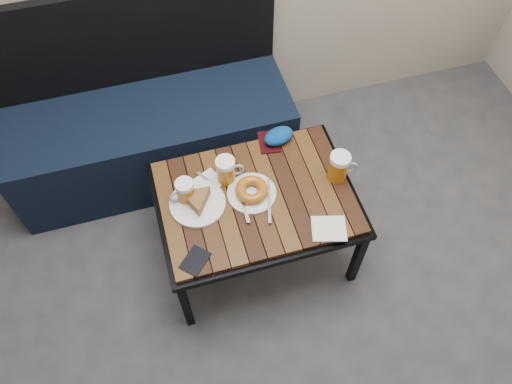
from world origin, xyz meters
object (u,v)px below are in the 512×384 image
object	(u,v)px
bench	(151,131)
passport_navy	(195,261)
beer_mug_centre	(227,170)
cafe_table	(256,201)
beer_mug_right	(339,167)
passport_burgundy	(269,142)
plate_bagel	(252,191)
knit_pouch	(279,136)
beer_mug_left	(185,192)
plate_pie	(197,201)

from	to	relation	value
bench	passport_navy	distance (m)	0.90
passport_navy	beer_mug_centre	bearing A→B (deg)	102.73
cafe_table	beer_mug_right	size ratio (longest dim) A/B	6.05
bench	passport_burgundy	world-z (taller)	bench
plate_bagel	knit_pouch	xyz separation A→B (m)	(0.20, 0.25, 0.01)
beer_mug_left	passport_burgundy	xyz separation A→B (m)	(0.42, 0.20, -0.06)
beer_mug_centre	plate_bagel	bearing A→B (deg)	-52.37
plate_pie	passport_navy	size ratio (longest dim) A/B	2.06
bench	plate_pie	distance (m)	0.68
passport_burgundy	knit_pouch	xyz separation A→B (m)	(0.04, 0.00, 0.03)
bench	passport_navy	xyz separation A→B (m)	(0.06, -0.88, 0.20)
bench	passport_navy	bearing A→B (deg)	-86.09
passport_navy	passport_burgundy	bearing A→B (deg)	92.32
beer_mug_left	passport_navy	distance (m)	0.29
beer_mug_centre	passport_navy	bearing A→B (deg)	-122.38
beer_mug_right	knit_pouch	bearing A→B (deg)	134.90
bench	cafe_table	world-z (taller)	bench
beer_mug_left	beer_mug_right	xyz separation A→B (m)	(0.65, -0.06, 0.01)
cafe_table	beer_mug_left	size ratio (longest dim) A/B	6.90
bench	beer_mug_right	size ratio (longest dim) A/B	10.08
beer_mug_left	plate_pie	bearing A→B (deg)	129.58
cafe_table	knit_pouch	bearing A→B (deg)	55.28
bench	beer_mug_left	distance (m)	0.65
cafe_table	beer_mug_left	bearing A→B (deg)	168.13
bench	knit_pouch	world-z (taller)	bench
beer_mug_left	beer_mug_centre	distance (m)	0.20
cafe_table	passport_navy	world-z (taller)	passport_navy
bench	beer_mug_centre	distance (m)	0.66
cafe_table	passport_burgundy	bearing A→B (deg)	62.15
beer_mug_left	knit_pouch	bearing A→B (deg)	-165.67
passport_navy	passport_burgundy	distance (m)	0.66
passport_navy	passport_burgundy	world-z (taller)	same
plate_bagel	passport_burgundy	distance (m)	0.29
plate_bagel	knit_pouch	distance (m)	0.32
cafe_table	knit_pouch	xyz separation A→B (m)	(0.18, 0.26, 0.07)
plate_pie	knit_pouch	bearing A→B (deg)	28.94
passport_burgundy	beer_mug_right	bearing A→B (deg)	-40.85
beer_mug_centre	passport_navy	xyz separation A→B (m)	(-0.21, -0.34, -0.06)
knit_pouch	beer_mug_left	bearing A→B (deg)	-156.61
beer_mug_centre	passport_burgundy	distance (m)	0.28
bench	cafe_table	distance (m)	0.77
beer_mug_centre	passport_navy	size ratio (longest dim) A/B	1.16
cafe_table	beer_mug_centre	size ratio (longest dim) A/B	6.39
cafe_table	passport_burgundy	world-z (taller)	passport_burgundy
plate_bagel	plate_pie	bearing A→B (deg)	176.32
beer_mug_left	beer_mug_centre	bearing A→B (deg)	-172.91
beer_mug_right	knit_pouch	xyz separation A→B (m)	(-0.18, 0.26, -0.04)
plate_pie	knit_pouch	distance (m)	0.49
plate_bagel	cafe_table	bearing A→B (deg)	-34.35
beer_mug_centre	beer_mug_right	world-z (taller)	beer_mug_right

